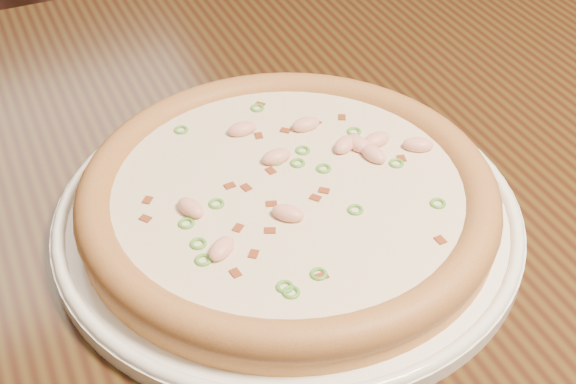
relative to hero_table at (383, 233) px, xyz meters
name	(u,v)px	position (x,y,z in m)	size (l,w,h in m)	color
ground	(166,353)	(-0.13, 0.48, -0.65)	(9.00, 9.00, 0.00)	black
hero_table	(383,233)	(0.00, 0.00, 0.00)	(1.20, 0.80, 0.75)	black
plate	(288,213)	(-0.12, -0.05, 0.11)	(0.35, 0.35, 0.02)	white
pizza	(288,195)	(-0.12, -0.05, 0.13)	(0.31, 0.31, 0.03)	tan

